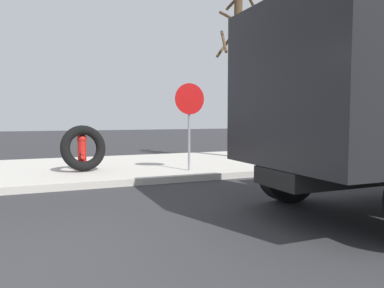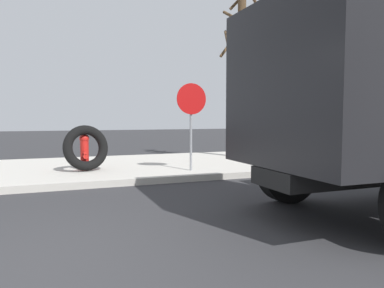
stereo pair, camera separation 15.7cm
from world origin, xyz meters
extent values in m
plane|color=#2D2D30|center=(0.00, 0.00, 0.00)|extent=(80.00, 80.00, 0.00)
cube|color=#BCB7AD|center=(0.00, 6.50, 0.07)|extent=(36.00, 5.00, 0.15)
cylinder|color=red|center=(0.82, 5.74, 0.51)|extent=(0.21, 0.21, 0.73)
sphere|color=red|center=(0.82, 5.74, 0.94)|extent=(0.24, 0.24, 0.24)
cylinder|color=red|center=(0.82, 5.56, 0.60)|extent=(0.09, 0.17, 0.09)
cylinder|color=red|center=(0.82, 5.93, 0.60)|extent=(0.09, 0.17, 0.09)
cylinder|color=red|center=(0.82, 5.56, 0.51)|extent=(0.11, 0.17, 0.11)
torus|color=black|center=(0.84, 5.58, 0.72)|extent=(1.18, 0.66, 1.14)
cylinder|color=gray|center=(3.27, 4.75, 1.22)|extent=(0.06, 0.06, 2.15)
cylinder|color=red|center=(3.27, 4.71, 1.92)|extent=(0.76, 0.02, 0.76)
cube|color=black|center=(3.65, 0.32, 1.90)|extent=(2.00, 2.50, 2.20)
cylinder|color=black|center=(3.85, 1.57, 0.55)|extent=(1.10, 0.30, 1.10)
cylinder|color=#4C3823|center=(5.95, 7.08, 3.00)|extent=(0.27, 0.27, 5.70)
cylinder|color=#4C3823|center=(5.99, 7.38, 5.36)|extent=(0.68, 0.19, 0.70)
cylinder|color=#4C3823|center=(5.50, 7.23, 3.95)|extent=(0.40, 0.98, 0.91)
cylinder|color=#4C3823|center=(6.14, 6.58, 5.08)|extent=(1.10, 0.50, 1.10)
cylinder|color=#4C3823|center=(5.71, 7.51, 3.90)|extent=(0.95, 0.60, 0.97)
cylinder|color=#4C3823|center=(5.53, 7.03, 4.71)|extent=(0.21, 0.89, 0.54)
camera|label=1|loc=(-0.08, -3.60, 1.46)|focal=34.15mm
camera|label=2|loc=(0.06, -3.66, 1.46)|focal=34.15mm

